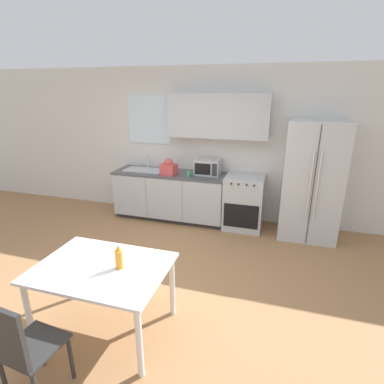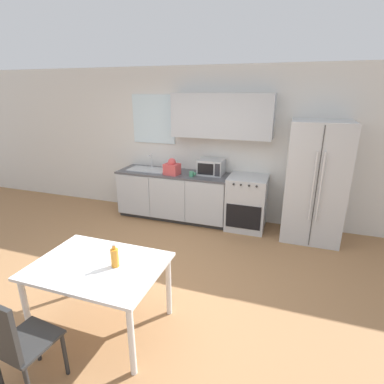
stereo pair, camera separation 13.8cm
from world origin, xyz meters
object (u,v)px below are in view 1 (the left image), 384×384
object	(u,v)px
coffee_mug	(189,174)
microwave	(208,167)
dining_chair_near	(20,345)
drink_bottle	(119,258)
refrigerator	(311,181)
dining_table	(103,275)
oven_range	(244,202)

from	to	relation	value
coffee_mug	microwave	bearing A→B (deg)	42.16
dining_chair_near	drink_bottle	xyz separation A→B (m)	(0.35, 0.85, 0.29)
refrigerator	coffee_mug	bearing A→B (deg)	-176.76
dining_table	dining_chair_near	distance (m)	0.85
dining_table	dining_chair_near	xyz separation A→B (m)	(-0.17, -0.82, -0.10)
microwave	drink_bottle	xyz separation A→B (m)	(-0.13, -2.88, -0.19)
refrigerator	drink_bottle	distance (m)	3.31
dining_table	drink_bottle	bearing A→B (deg)	10.02
refrigerator	microwave	world-z (taller)	refrigerator
refrigerator	dining_table	size ratio (longest dim) A/B	1.52
oven_range	refrigerator	bearing A→B (deg)	-1.91
refrigerator	coffee_mug	distance (m)	1.99
oven_range	drink_bottle	size ratio (longest dim) A/B	3.79
drink_bottle	oven_range	bearing A→B (deg)	73.82
dining_table	dining_chair_near	bearing A→B (deg)	-101.72
coffee_mug	drink_bottle	distance (m)	2.64
refrigerator	coffee_mug	world-z (taller)	refrigerator
microwave	drink_bottle	bearing A→B (deg)	-92.67
oven_range	microwave	distance (m)	0.88
microwave	dining_table	distance (m)	2.96
oven_range	drink_bottle	xyz separation A→B (m)	(-0.81, -2.78, 0.36)
microwave	dining_table	bearing A→B (deg)	-96.07
microwave	coffee_mug	bearing A→B (deg)	-137.84
refrigerator	dining_table	bearing A→B (deg)	-126.06
microwave	refrigerator	bearing A→B (deg)	-4.56
coffee_mug	dining_table	xyz separation A→B (m)	(-0.04, -2.67, -0.29)
coffee_mug	dining_table	distance (m)	2.68
drink_bottle	dining_table	bearing A→B (deg)	-169.98
dining_table	drink_bottle	distance (m)	0.26
drink_bottle	coffee_mug	bearing A→B (deg)	93.05
microwave	coffee_mug	distance (m)	0.38
refrigerator	microwave	bearing A→B (deg)	175.44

